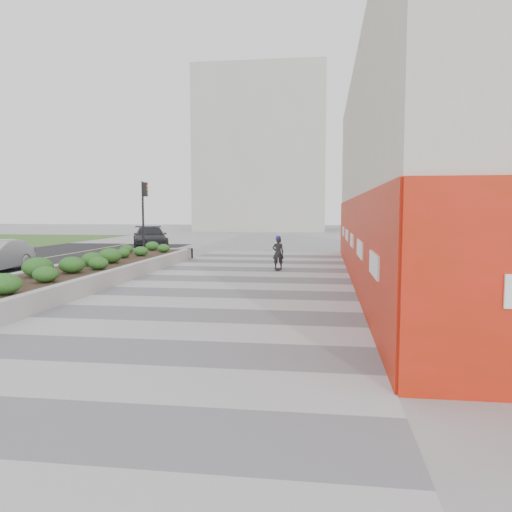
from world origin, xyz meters
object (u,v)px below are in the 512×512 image
(car_dark, at_px, (150,238))
(planter, at_px, (87,270))
(skateboarder, at_px, (278,253))
(traffic_signal_near, at_px, (144,207))

(car_dark, bearing_deg, planter, -101.17)
(planter, bearing_deg, car_dark, 101.43)
(skateboarder, relative_size, car_dark, 0.29)
(skateboarder, xyz_separation_m, car_dark, (-9.56, 10.76, -0.00))
(planter, bearing_deg, traffic_signal_near, 99.35)
(planter, distance_m, car_dark, 15.31)
(traffic_signal_near, bearing_deg, skateboarder, -37.16)
(car_dark, bearing_deg, traffic_signal_near, -96.44)
(car_dark, bearing_deg, skateboarder, -70.97)
(traffic_signal_near, bearing_deg, car_dark, 106.15)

